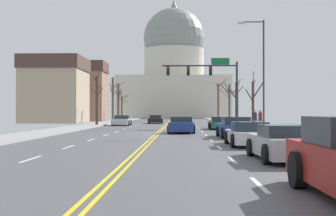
{
  "coord_description": "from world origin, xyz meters",
  "views": [
    {
      "loc": [
        1.71,
        -34.22,
        1.67
      ],
      "look_at": [
        -0.05,
        28.83,
        2.13
      ],
      "focal_mm": 47.48,
      "sensor_mm": 36.0,
      "label": 1
    }
  ],
  "objects_px": {
    "sedan_oncoming_00": "(122,121)",
    "bicycle_parked": "(258,125)",
    "street_lamp_right": "(261,66)",
    "pedestrian_01": "(255,119)",
    "sedan_near_01": "(182,125)",
    "sedan_near_04": "(284,143)",
    "pedestrian_00": "(260,118)",
    "sedan_near_03": "(248,134)",
    "sedan_oncoming_01": "(155,119)",
    "sedan_near_02": "(235,128)",
    "sedan_near_00": "(220,123)",
    "signal_gantry": "(210,77)"
  },
  "relations": [
    {
      "from": "street_lamp_right",
      "to": "sedan_oncoming_00",
      "type": "distance_m",
      "value": 22.27
    },
    {
      "from": "sedan_oncoming_01",
      "to": "bicycle_parked",
      "type": "bearing_deg",
      "value": -66.34
    },
    {
      "from": "street_lamp_right",
      "to": "pedestrian_00",
      "type": "distance_m",
      "value": 6.79
    },
    {
      "from": "signal_gantry",
      "to": "sedan_near_03",
      "type": "xyz_separation_m",
      "value": [
        0.19,
        -24.74,
        -4.71
      ]
    },
    {
      "from": "sedan_oncoming_00",
      "to": "pedestrian_01",
      "type": "distance_m",
      "value": 19.53
    },
    {
      "from": "pedestrian_00",
      "to": "pedestrian_01",
      "type": "bearing_deg",
      "value": -110.48
    },
    {
      "from": "pedestrian_00",
      "to": "pedestrian_01",
      "type": "distance_m",
      "value": 2.46
    },
    {
      "from": "sedan_near_02",
      "to": "sedan_oncoming_01",
      "type": "relative_size",
      "value": 0.97
    },
    {
      "from": "sedan_near_01",
      "to": "sedan_near_04",
      "type": "relative_size",
      "value": 1.04
    },
    {
      "from": "sedan_near_00",
      "to": "bicycle_parked",
      "type": "distance_m",
      "value": 4.36
    },
    {
      "from": "pedestrian_00",
      "to": "sedan_oncoming_01",
      "type": "bearing_deg",
      "value": 116.53
    },
    {
      "from": "sedan_near_01",
      "to": "pedestrian_01",
      "type": "xyz_separation_m",
      "value": [
        6.2,
        3.28,
        0.45
      ]
    },
    {
      "from": "pedestrian_00",
      "to": "pedestrian_01",
      "type": "height_order",
      "value": "pedestrian_00"
    },
    {
      "from": "sedan_near_03",
      "to": "sedan_oncoming_01",
      "type": "distance_m",
      "value": 40.26
    },
    {
      "from": "street_lamp_right",
      "to": "sedan_near_02",
      "type": "relative_size",
      "value": 1.88
    },
    {
      "from": "sedan_near_01",
      "to": "bicycle_parked",
      "type": "height_order",
      "value": "sedan_near_01"
    },
    {
      "from": "sedan_near_03",
      "to": "sedan_near_04",
      "type": "height_order",
      "value": "sedan_near_04"
    },
    {
      "from": "signal_gantry",
      "to": "sedan_near_02",
      "type": "relative_size",
      "value": 1.72
    },
    {
      "from": "street_lamp_right",
      "to": "sedan_near_00",
      "type": "height_order",
      "value": "street_lamp_right"
    },
    {
      "from": "street_lamp_right",
      "to": "pedestrian_00",
      "type": "height_order",
      "value": "street_lamp_right"
    },
    {
      "from": "sedan_near_02",
      "to": "pedestrian_00",
      "type": "xyz_separation_m",
      "value": [
        3.7,
        11.59,
        0.44
      ]
    },
    {
      "from": "sedan_oncoming_01",
      "to": "sedan_near_03",
      "type": "bearing_deg",
      "value": -80.35
    },
    {
      "from": "sedan_near_00",
      "to": "sedan_near_03",
      "type": "relative_size",
      "value": 1.05
    },
    {
      "from": "sedan_oncoming_00",
      "to": "bicycle_parked",
      "type": "xyz_separation_m",
      "value": [
        13.56,
        -13.9,
        -0.08
      ]
    },
    {
      "from": "sedan_near_04",
      "to": "bicycle_parked",
      "type": "height_order",
      "value": "sedan_near_04"
    },
    {
      "from": "bicycle_parked",
      "to": "pedestrian_00",
      "type": "bearing_deg",
      "value": 74.61
    },
    {
      "from": "sedan_near_03",
      "to": "sedan_near_04",
      "type": "xyz_separation_m",
      "value": [
        0.24,
        -6.32,
        0.02
      ]
    },
    {
      "from": "sedan_oncoming_00",
      "to": "bicycle_parked",
      "type": "distance_m",
      "value": 19.42
    },
    {
      "from": "sedan_near_02",
      "to": "bicycle_parked",
      "type": "relative_size",
      "value": 2.6
    },
    {
      "from": "pedestrian_01",
      "to": "pedestrian_00",
      "type": "bearing_deg",
      "value": 69.52
    },
    {
      "from": "pedestrian_00",
      "to": "bicycle_parked",
      "type": "relative_size",
      "value": 0.93
    },
    {
      "from": "sedan_near_01",
      "to": "sedan_near_04",
      "type": "height_order",
      "value": "sedan_near_01"
    },
    {
      "from": "street_lamp_right",
      "to": "pedestrian_01",
      "type": "xyz_separation_m",
      "value": [
        0.07,
        3.0,
        -4.14
      ]
    },
    {
      "from": "sedan_near_02",
      "to": "sedan_near_03",
      "type": "height_order",
      "value": "sedan_near_02"
    },
    {
      "from": "sedan_near_03",
      "to": "pedestrian_00",
      "type": "distance_m",
      "value": 18.82
    },
    {
      "from": "sedan_near_01",
      "to": "sedan_near_02",
      "type": "distance_m",
      "value": 6.88
    },
    {
      "from": "sedan_near_02",
      "to": "sedan_near_03",
      "type": "distance_m",
      "value": 6.81
    },
    {
      "from": "sedan_near_02",
      "to": "sedan_oncoming_00",
      "type": "relative_size",
      "value": 1.06
    },
    {
      "from": "signal_gantry",
      "to": "sedan_near_01",
      "type": "distance_m",
      "value": 13.14
    },
    {
      "from": "signal_gantry",
      "to": "sedan_near_04",
      "type": "height_order",
      "value": "signal_gantry"
    },
    {
      "from": "street_lamp_right",
      "to": "sedan_near_00",
      "type": "relative_size",
      "value": 1.9
    },
    {
      "from": "sedan_near_02",
      "to": "pedestrian_01",
      "type": "height_order",
      "value": "pedestrian_01"
    },
    {
      "from": "sedan_oncoming_01",
      "to": "street_lamp_right",
      "type": "bearing_deg",
      "value": -69.97
    },
    {
      "from": "sedan_near_01",
      "to": "pedestrian_00",
      "type": "xyz_separation_m",
      "value": [
        7.06,
        5.58,
        0.45
      ]
    },
    {
      "from": "sedan_near_03",
      "to": "sedan_oncoming_01",
      "type": "xyz_separation_m",
      "value": [
        -6.75,
        39.69,
        -0.0
      ]
    },
    {
      "from": "signal_gantry",
      "to": "sedan_near_01",
      "type": "height_order",
      "value": "signal_gantry"
    },
    {
      "from": "sedan_oncoming_01",
      "to": "pedestrian_01",
      "type": "xyz_separation_m",
      "value": [
        9.77,
        -23.59,
        0.5
      ]
    },
    {
      "from": "signal_gantry",
      "to": "sedan_oncoming_01",
      "type": "xyz_separation_m",
      "value": [
        -6.56,
        14.95,
        -4.72
      ]
    },
    {
      "from": "signal_gantry",
      "to": "sedan_near_00",
      "type": "xyz_separation_m",
      "value": [
        0.56,
        -5.0,
        -4.72
      ]
    },
    {
      "from": "sedan_near_00",
      "to": "bicycle_parked",
      "type": "xyz_separation_m",
      "value": [
        3.01,
        -3.16,
        -0.05
      ]
    }
  ]
}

